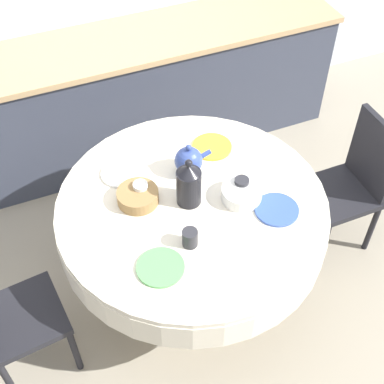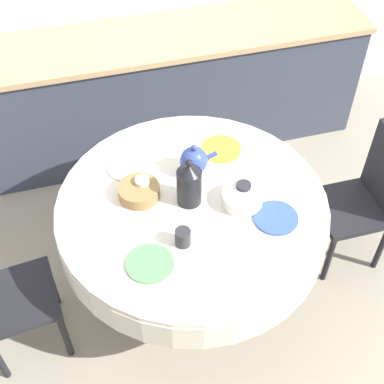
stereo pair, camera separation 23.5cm
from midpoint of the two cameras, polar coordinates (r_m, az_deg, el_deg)
name	(u,v)px [view 2 (the right image)]	position (r m, az deg, el deg)	size (l,w,h in m)	color
ground_plane	(192,284)	(3.38, 2.02, -9.84)	(12.00, 12.00, 0.00)	#9E937F
kitchen_counter	(141,94)	(3.98, -3.73, 10.37)	(3.24, 0.64, 0.92)	#383D4C
dining_table	(192,217)	(2.87, 2.35, -2.85)	(1.43, 1.43, 0.76)	olive
chair_left	(365,196)	(3.36, 19.90, -0.54)	(0.40, 0.40, 0.92)	black
plate_near_left	(150,263)	(2.53, -1.85, -7.76)	(0.23, 0.23, 0.01)	#5BA85B
cup_near_left	(183,237)	(2.57, 1.64, -4.99)	(0.08, 0.08, 0.09)	#28282D
plate_near_right	(276,218)	(2.75, 11.36, -2.83)	(0.23, 0.23, 0.01)	#3856AD
cup_near_right	(243,190)	(2.80, 7.89, 0.05)	(0.08, 0.08, 0.09)	#28282D
plate_far_left	(128,167)	(2.96, -4.59, 2.60)	(0.23, 0.23, 0.01)	white
cup_far_left	(143,186)	(2.80, -2.89, 0.59)	(0.08, 0.08, 0.09)	white
plate_far_right	(221,149)	(3.07, 5.33, 4.51)	(0.23, 0.23, 0.01)	yellow
cup_far_right	(194,160)	(2.93, 2.53, 3.31)	(0.08, 0.08, 0.09)	white
coffee_carafe	(189,184)	(2.70, 2.18, 0.76)	(0.13, 0.13, 0.29)	black
teapot	(194,160)	(2.87, 2.58, 3.28)	(0.21, 0.15, 0.20)	#33478E
bread_basket	(139,191)	(2.78, -3.28, -0.05)	(0.22, 0.22, 0.07)	olive
fruit_bowl	(242,198)	(2.77, 7.82, -0.80)	(0.21, 0.21, 0.07)	silver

